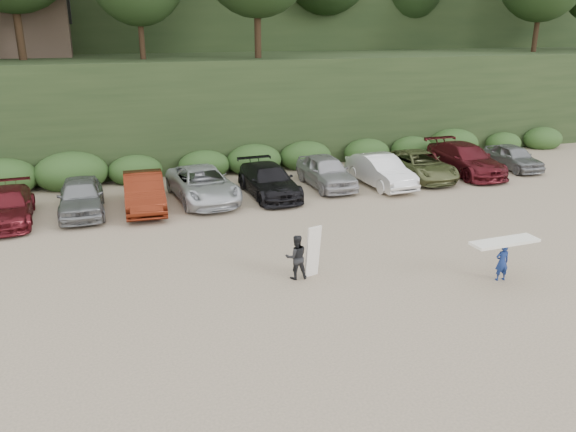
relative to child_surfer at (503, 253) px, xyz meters
name	(u,v)px	position (x,y,z in m)	size (l,w,h in m)	color
ground	(347,279)	(-4.63, 1.69, -0.93)	(120.00, 120.00, 0.00)	tan
parked_cars	(218,183)	(-6.62, 11.77, -0.17)	(36.77, 5.92, 1.63)	#B7B8BC
child_surfer	(503,253)	(0.00, 0.00, 0.00)	(2.30, 0.68, 1.37)	navy
adult_surfer	(298,256)	(-6.12, 2.28, -0.18)	(1.21, 0.63, 1.75)	black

